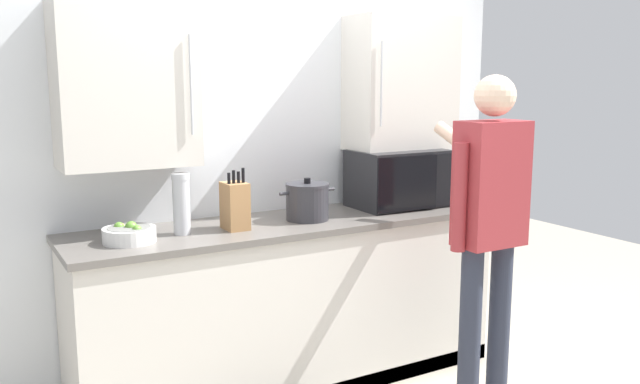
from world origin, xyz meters
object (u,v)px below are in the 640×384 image
(microwave_oven, at_px, (396,179))
(thermos_flask, at_px, (181,204))
(knife_block, at_px, (235,205))
(person_figure, at_px, (488,216))
(fruit_bowl, at_px, (129,233))
(stock_pot, at_px, (307,202))

(microwave_oven, bearing_deg, thermos_flask, -177.70)
(knife_block, relative_size, person_figure, 0.18)
(microwave_oven, relative_size, person_figure, 0.32)
(fruit_bowl, relative_size, person_figure, 0.14)
(microwave_oven, relative_size, stock_pot, 1.67)
(stock_pot, bearing_deg, fruit_bowl, -178.75)
(stock_pot, bearing_deg, microwave_oven, 5.79)
(microwave_oven, xyz_separation_m, stock_pot, (-0.64, -0.06, -0.07))
(stock_pot, xyz_separation_m, fruit_bowl, (-0.96, -0.02, -0.06))
(stock_pot, distance_m, thermos_flask, 0.70)
(fruit_bowl, bearing_deg, microwave_oven, 3.06)
(microwave_oven, height_order, stock_pot, microwave_oven)
(knife_block, height_order, person_figure, person_figure)
(microwave_oven, distance_m, thermos_flask, 1.33)
(stock_pot, bearing_deg, knife_block, -178.14)
(fruit_bowl, relative_size, thermos_flask, 0.81)
(knife_block, bearing_deg, person_figure, -34.19)
(fruit_bowl, height_order, thermos_flask, thermos_flask)
(knife_block, bearing_deg, microwave_oven, 4.22)
(stock_pot, relative_size, knife_block, 1.05)
(stock_pot, distance_m, person_figure, 0.95)
(microwave_oven, xyz_separation_m, person_figure, (-0.02, -0.79, -0.08))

